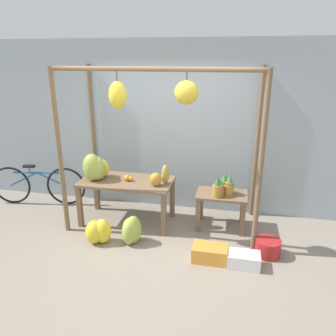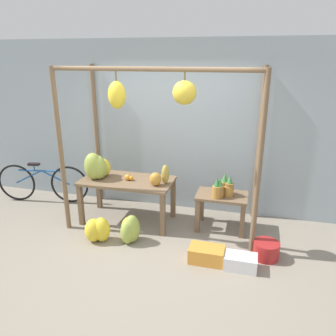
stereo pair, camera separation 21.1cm
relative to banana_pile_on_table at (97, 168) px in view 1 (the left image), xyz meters
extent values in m
plane|color=gray|center=(1.02, -0.75, -0.89)|extent=(20.00, 20.00, 0.00)
cube|color=#99A8B2|center=(1.02, 0.81, 0.51)|extent=(8.00, 0.08, 2.80)
cylinder|color=brown|center=(-0.36, -0.41, 0.32)|extent=(0.07, 0.07, 2.41)
cylinder|color=brown|center=(2.40, -0.41, 0.32)|extent=(0.07, 0.07, 2.41)
cylinder|color=brown|center=(-0.36, 0.72, 0.32)|extent=(0.07, 0.07, 2.41)
cylinder|color=brown|center=(2.40, 0.72, 0.32)|extent=(0.07, 0.07, 2.41)
cylinder|color=brown|center=(1.02, -0.41, 1.49)|extent=(2.76, 0.06, 0.06)
cylinder|color=brown|center=(0.56, -0.41, 1.40)|extent=(0.02, 0.02, 0.12)
ellipsoid|color=yellow|center=(0.56, -0.41, 1.17)|extent=(0.23, 0.21, 0.35)
cylinder|color=brown|center=(1.45, -0.41, 1.41)|extent=(0.02, 0.02, 0.09)
ellipsoid|color=gold|center=(1.45, -0.41, 1.22)|extent=(0.29, 0.27, 0.29)
cube|color=brown|center=(0.46, 0.05, -0.20)|extent=(1.43, 0.73, 0.04)
cube|color=brown|center=(-0.21, -0.26, -0.56)|extent=(0.07, 0.07, 0.66)
cube|color=brown|center=(1.12, -0.26, -0.56)|extent=(0.07, 0.07, 0.66)
cube|color=brown|center=(-0.21, 0.37, -0.56)|extent=(0.07, 0.07, 0.66)
cube|color=brown|center=(1.12, 0.37, -0.56)|extent=(0.07, 0.07, 0.66)
cube|color=brown|center=(1.92, 0.17, -0.34)|extent=(0.76, 0.49, 0.04)
cube|color=brown|center=(1.59, -0.03, -0.63)|extent=(0.07, 0.07, 0.53)
cube|color=brown|center=(2.25, -0.03, -0.63)|extent=(0.07, 0.07, 0.53)
cube|color=brown|center=(1.59, 0.37, -0.63)|extent=(0.07, 0.07, 0.53)
cube|color=brown|center=(2.25, 0.37, -0.63)|extent=(0.07, 0.07, 0.53)
ellipsoid|color=#9EB247|center=(0.04, 0.00, -0.02)|extent=(0.29, 0.28, 0.33)
ellipsoid|color=yellow|center=(0.04, 0.10, -0.04)|extent=(0.31, 0.32, 0.29)
ellipsoid|color=#9EB247|center=(-0.01, 0.06, -0.01)|extent=(0.31, 0.31, 0.35)
ellipsoid|color=#9EB247|center=(-0.05, -0.06, 0.03)|extent=(0.29, 0.26, 0.43)
ellipsoid|color=#9EB247|center=(0.02, -0.03, 0.01)|extent=(0.37, 0.36, 0.38)
sphere|color=orange|center=(0.47, 0.03, -0.15)|extent=(0.07, 0.07, 0.07)
sphere|color=orange|center=(0.47, 0.04, -0.14)|extent=(0.09, 0.09, 0.09)
sphere|color=orange|center=(0.47, 0.04, -0.14)|extent=(0.10, 0.10, 0.10)
sphere|color=orange|center=(0.53, 0.04, -0.15)|extent=(0.07, 0.07, 0.07)
cylinder|color=#B27F38|center=(1.86, 0.03, -0.23)|extent=(0.14, 0.14, 0.18)
cone|color=#337538|center=(1.86, 0.03, -0.07)|extent=(0.10, 0.10, 0.14)
cylinder|color=olive|center=(2.03, 0.15, -0.22)|extent=(0.13, 0.13, 0.20)
cone|color=#428442|center=(2.03, 0.15, -0.06)|extent=(0.09, 0.09, 0.13)
cylinder|color=olive|center=(1.90, 0.05, -0.23)|extent=(0.12, 0.12, 0.19)
cone|color=#428442|center=(1.90, 0.05, -0.08)|extent=(0.08, 0.08, 0.11)
cylinder|color=#B27F38|center=(2.02, 0.14, -0.25)|extent=(0.15, 0.15, 0.15)
cone|color=#337538|center=(2.02, 0.14, -0.10)|extent=(0.10, 0.10, 0.14)
cylinder|color=#A3702D|center=(1.95, 0.21, -0.22)|extent=(0.14, 0.14, 0.19)
cone|color=#428442|center=(1.95, 0.21, -0.06)|extent=(0.09, 0.09, 0.14)
ellipsoid|color=yellow|center=(0.32, -0.64, -0.71)|extent=(0.33, 0.32, 0.37)
ellipsoid|color=yellow|center=(0.20, -0.66, -0.72)|extent=(0.27, 0.30, 0.34)
ellipsoid|color=#9EB247|center=(0.75, -0.55, -0.68)|extent=(0.32, 0.32, 0.42)
ellipsoid|color=yellow|center=(0.71, -0.53, -0.70)|extent=(0.32, 0.31, 0.38)
ellipsoid|color=#9EB247|center=(0.70, -0.60, -0.71)|extent=(0.22, 0.24, 0.36)
cube|color=orange|center=(1.85, -0.75, -0.79)|extent=(0.45, 0.28, 0.20)
cylinder|color=#AD2323|center=(2.59, -0.46, -0.77)|extent=(0.34, 0.34, 0.23)
torus|color=black|center=(-1.79, 0.27, -0.54)|extent=(0.69, 0.15, 0.69)
torus|color=black|center=(-0.81, 0.43, -0.54)|extent=(0.69, 0.15, 0.69)
cylinder|color=#235B9E|center=(-1.30, 0.35, -0.30)|extent=(0.84, 0.17, 0.03)
cylinder|color=#235B9E|center=(-1.54, 0.31, -0.42)|extent=(0.51, 0.11, 0.27)
cylinder|color=#235B9E|center=(-1.06, 0.39, -0.42)|extent=(0.51, 0.11, 0.27)
cylinder|color=#235B9E|center=(-1.42, 0.33, -0.25)|extent=(0.02, 0.02, 0.10)
cube|color=black|center=(-1.42, 0.33, -0.18)|extent=(0.21, 0.11, 0.04)
cylinder|color=#235B9E|center=(-0.91, 0.41, -0.25)|extent=(0.02, 0.02, 0.10)
ellipsoid|color=#B2993D|center=(1.08, 0.04, -0.04)|extent=(0.12, 0.14, 0.30)
ellipsoid|color=gold|center=(0.96, -0.07, -0.08)|extent=(0.22, 0.21, 0.21)
cube|color=silver|center=(2.28, -0.79, -0.80)|extent=(0.41, 0.25, 0.18)
camera|label=1|loc=(2.09, -4.44, 1.65)|focal=35.00mm
camera|label=2|loc=(2.29, -4.39, 1.65)|focal=35.00mm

